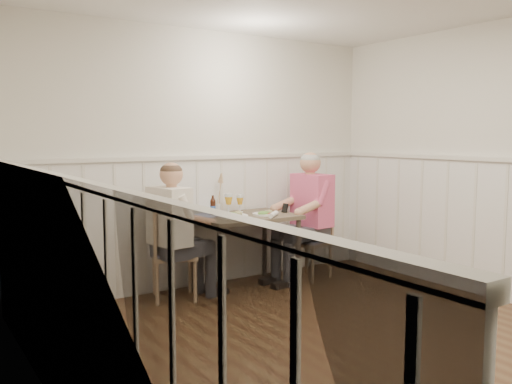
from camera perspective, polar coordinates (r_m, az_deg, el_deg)
ground_plane at (r=4.08m, az=11.01°, el=-16.33°), size 4.50×4.50×0.00m
room_shell at (r=3.78m, az=11.47°, el=5.49°), size 4.04×4.54×2.60m
wainscot at (r=4.38m, az=4.85°, el=-5.29°), size 4.00×4.49×1.34m
dining_table at (r=5.42m, az=-1.17°, el=-3.46°), size 0.99×0.70×0.75m
chair_right at (r=5.94m, az=5.95°, el=-4.83°), size 0.46×0.46×0.80m
chair_left at (r=5.17m, az=-9.24°, el=-6.13°), size 0.51×0.51×0.86m
man_in_pink at (r=5.84m, az=5.58°, el=-3.50°), size 0.66×0.46×1.39m
diner_cream at (r=5.04m, az=-8.69°, el=-5.40°), size 0.66×0.47×1.32m
plate_man at (r=5.41m, az=0.91°, el=-2.23°), size 0.25×0.25×0.06m
plate_diner at (r=5.25m, az=-2.56°, el=-2.43°), size 0.31×0.31×0.08m
beer_glass_a at (r=5.59m, az=-1.70°, el=-0.90°), size 0.07×0.07×0.18m
beer_glass_b at (r=5.52m, az=-2.91°, el=-0.84°), size 0.08×0.08×0.20m
beer_bottle at (r=5.40m, az=-4.56°, el=-1.52°), size 0.06×0.06×0.20m
rolled_napkin at (r=5.29m, az=1.85°, el=-2.37°), size 0.20×0.18×0.05m
grass_vase at (r=5.57m, az=-3.96°, el=-0.21°), size 0.05×0.05×0.43m
gingham_mat at (r=5.43m, az=-4.82°, el=-2.40°), size 0.41×0.37×0.01m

